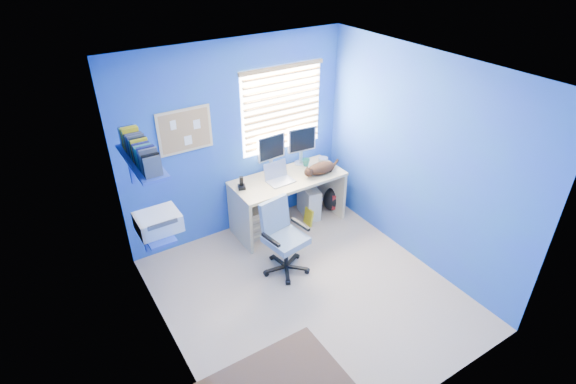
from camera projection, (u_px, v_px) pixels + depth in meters
floor at (308, 293)px, 5.06m from camera, size 3.00×3.20×0.00m
ceiling at (314, 73)px, 3.77m from camera, size 3.00×3.20×0.00m
wall_back at (237, 141)px, 5.57m from camera, size 3.00×0.01×2.50m
wall_front at (436, 297)px, 3.25m from camera, size 3.00×0.01×2.50m
wall_left at (162, 250)px, 3.73m from camera, size 0.01×3.20×2.50m
wall_right at (419, 162)px, 5.10m from camera, size 0.01×3.20×2.50m
desk at (288, 201)px, 6.02m from camera, size 1.49×0.65×0.74m
laptop at (280, 174)px, 5.67m from camera, size 0.34×0.27×0.22m
monitor_left at (271, 154)px, 5.81m from camera, size 0.41×0.15×0.54m
monitor_right at (301, 146)px, 6.02m from camera, size 0.41×0.16×0.54m
phone at (241, 182)px, 5.55m from camera, size 0.12×0.13×0.17m
mug at (306, 162)px, 6.08m from camera, size 0.10×0.09×0.10m
cd_spindle at (323, 160)px, 6.18m from camera, size 0.13×0.13×0.07m
cat at (321, 168)px, 5.89m from camera, size 0.43×0.25×0.15m
tower_pc at (309, 201)px, 6.31m from camera, size 0.27×0.47×0.45m
drawer_boxes at (252, 223)px, 5.88m from camera, size 0.35×0.28×0.41m
yellow_book at (309, 217)px, 6.15m from camera, size 0.03×0.17×0.24m
backpack at (333, 199)px, 6.43m from camera, size 0.37×0.31×0.38m
office_chair at (283, 246)px, 5.25m from camera, size 0.59×0.59×0.89m
window_blinds at (283, 109)px, 5.69m from camera, size 1.15×0.05×1.10m
corkboard at (185, 131)px, 5.10m from camera, size 0.64×0.02×0.52m
wall_shelves at (148, 187)px, 4.24m from camera, size 0.42×0.90×1.05m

